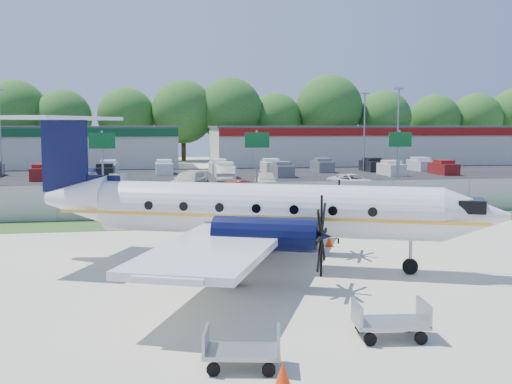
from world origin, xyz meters
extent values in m
plane|color=beige|center=(0.00, 0.00, 0.00)|extent=(170.00, 170.00, 0.00)
cube|color=#2D561E|center=(0.00, 12.00, 0.01)|extent=(170.00, 4.00, 0.02)
cube|color=black|center=(0.00, 19.00, 0.01)|extent=(170.00, 8.00, 0.02)
cube|color=black|center=(0.00, 40.00, 0.01)|extent=(170.00, 32.00, 0.02)
cube|color=gray|center=(0.00, 14.00, 1.00)|extent=(120.00, 0.02, 1.90)
cube|color=gray|center=(0.00, 14.00, 1.98)|extent=(120.00, 0.06, 0.06)
cube|color=gray|center=(0.00, 14.00, 0.05)|extent=(120.00, 0.06, 0.06)
cube|color=beige|center=(26.00, 62.00, 2.50)|extent=(44.00, 12.00, 5.00)
cube|color=#474749|center=(26.00, 62.00, 5.12)|extent=(44.40, 12.40, 0.24)
cube|color=maroon|center=(26.00, 55.90, 4.50)|extent=(44.00, 0.20, 1.00)
cylinder|color=gray|center=(-8.00, 23.00, 2.50)|extent=(0.14, 0.14, 5.00)
cube|color=#0C5923|center=(-8.00, 22.85, 4.30)|extent=(1.80, 0.08, 1.10)
cylinder|color=gray|center=(3.00, 23.00, 2.50)|extent=(0.14, 0.14, 5.00)
cube|color=#0C5923|center=(3.00, 22.85, 4.30)|extent=(1.80, 0.08, 1.10)
cylinder|color=gray|center=(14.00, 23.00, 2.50)|extent=(0.14, 0.14, 5.00)
cube|color=#0C5923|center=(14.00, 22.85, 4.30)|extent=(1.80, 0.08, 1.10)
cylinder|color=gray|center=(20.00, 38.00, 4.50)|extent=(0.18, 0.18, 9.00)
cube|color=gray|center=(20.00, 38.00, 9.00)|extent=(0.90, 0.35, 0.18)
cylinder|color=gray|center=(-20.00, 48.00, 4.50)|extent=(0.18, 0.18, 9.00)
cylinder|color=gray|center=(20.00, 48.00, 4.50)|extent=(0.18, 0.18, 9.00)
cube|color=gray|center=(20.00, 48.00, 9.00)|extent=(0.90, 0.35, 0.18)
cylinder|color=silver|center=(-0.58, 0.46, 2.22)|extent=(12.66, 6.75, 1.96)
cone|color=silver|center=(6.42, -2.45, 2.22)|extent=(2.85, 2.68, 1.96)
cone|color=silver|center=(-7.78, 3.44, 2.42)|extent=(3.23, 2.84, 1.96)
cube|color=black|center=(6.23, -2.37, 2.58)|extent=(1.37, 1.59, 0.46)
cube|color=silver|center=(-1.06, 0.65, 1.65)|extent=(10.01, 18.04, 0.23)
cylinder|color=black|center=(-1.16, -2.54, 1.81)|extent=(3.68, 2.39, 1.13)
cylinder|color=black|center=(1.13, 2.98, 1.81)|extent=(3.68, 2.39, 1.13)
cube|color=black|center=(-8.26, 3.64, 4.18)|extent=(1.88, 0.92, 2.99)
cube|color=silver|center=(-8.35, 3.68, 5.67)|extent=(4.74, 6.86, 0.14)
cylinder|color=gray|center=(4.37, -1.60, 0.67)|extent=(0.12, 0.12, 1.34)
cylinder|color=black|center=(4.37, -1.60, 0.29)|extent=(0.60, 0.39, 0.58)
cylinder|color=black|center=(-2.21, -2.11, 0.33)|extent=(0.77, 0.63, 0.66)
cylinder|color=black|center=(0.09, 3.42, 0.33)|extent=(0.77, 0.63, 0.66)
cube|color=silver|center=(-1.60, 2.32, 0.50)|extent=(2.61, 2.07, 0.64)
cube|color=silver|center=(-1.18, 2.16, 1.00)|extent=(1.35, 1.46, 0.46)
cube|color=black|center=(-0.79, 2.02, 1.02)|extent=(0.50, 1.00, 0.36)
cylinder|color=black|center=(-2.62, 1.93, 0.27)|extent=(0.58, 0.38, 0.55)
cylinder|color=black|center=(-2.13, 3.27, 0.27)|extent=(0.58, 0.38, 0.55)
cylinder|color=black|center=(-1.08, 1.37, 0.27)|extent=(0.58, 0.38, 0.55)
cylinder|color=black|center=(-0.59, 2.70, 0.27)|extent=(0.58, 0.38, 0.55)
cube|color=gray|center=(-3.00, -9.51, 0.38)|extent=(1.88, 1.34, 0.10)
cube|color=gray|center=(-3.80, -9.35, 0.64)|extent=(0.27, 1.02, 0.51)
cube|color=gray|center=(-2.21, -9.67, 0.64)|extent=(0.27, 1.02, 0.51)
cylinder|color=black|center=(-3.68, -9.85, 0.15)|extent=(0.32, 0.16, 0.31)
cylinder|color=black|center=(-3.50, -8.93, 0.15)|extent=(0.32, 0.16, 0.31)
cylinder|color=black|center=(-2.51, -10.09, 0.15)|extent=(0.32, 0.16, 0.31)
cylinder|color=black|center=(-2.32, -9.17, 0.15)|extent=(0.32, 0.16, 0.31)
cube|color=gray|center=(1.01, -8.16, 0.41)|extent=(1.92, 1.28, 0.11)
cube|color=gray|center=(0.15, -8.07, 0.68)|extent=(0.19, 1.09, 0.55)
cube|color=gray|center=(1.87, -8.25, 0.68)|extent=(0.19, 1.09, 0.55)
cylinder|color=black|center=(0.32, -8.59, 0.16)|extent=(0.34, 0.14, 0.33)
cylinder|color=black|center=(0.43, -7.60, 0.16)|extent=(0.34, 0.14, 0.33)
cylinder|color=black|center=(1.59, -8.73, 0.16)|extent=(0.34, 0.14, 0.33)
cylinder|color=black|center=(1.69, -7.73, 0.16)|extent=(0.34, 0.14, 0.33)
cone|color=#EB3907|center=(3.00, 4.11, 0.27)|extent=(0.36, 0.36, 0.54)
cube|color=#EB3907|center=(3.00, 4.11, 0.01)|extent=(0.38, 0.38, 0.03)
cone|color=#EB3907|center=(-2.35, -10.78, 0.29)|extent=(0.39, 0.39, 0.58)
cone|color=#EB3907|center=(4.49, 7.05, 0.24)|extent=(0.32, 0.32, 0.48)
cube|color=#EB3907|center=(4.49, 7.05, 0.01)|extent=(0.34, 0.34, 0.03)
imported|color=maroon|center=(0.91, 20.40, 0.00)|extent=(4.93, 1.97, 1.59)
imported|color=#595B5E|center=(-10.22, 29.51, 0.00)|extent=(3.05, 5.23, 1.63)
imported|color=#595B5E|center=(-7.16, 29.54, 0.00)|extent=(2.00, 4.53, 1.44)
imported|color=beige|center=(-1.56, 29.46, 0.00)|extent=(4.27, 5.87, 1.58)
imported|color=beige|center=(4.78, 28.77, 0.00)|extent=(2.41, 4.78, 1.56)
imported|color=silver|center=(12.11, 28.43, 0.00)|extent=(3.86, 5.07, 1.28)
imported|color=navy|center=(-10.25, 34.18, 0.00)|extent=(1.91, 5.11, 1.67)
imported|color=beige|center=(2.29, 35.66, 0.00)|extent=(2.23, 5.01, 1.60)
camera|label=1|loc=(-5.06, -23.17, 5.41)|focal=45.00mm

